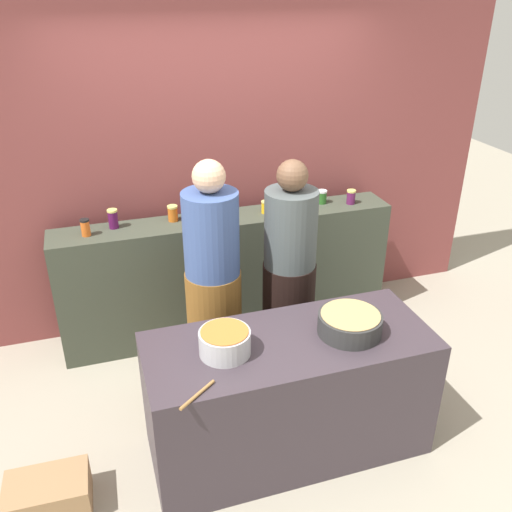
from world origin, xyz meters
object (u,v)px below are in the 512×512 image
at_px(preserve_jar_7, 300,197).
at_px(cooking_pot_center, 350,324).
at_px(cooking_pot_left, 225,342).
at_px(wooden_spoon, 197,395).
at_px(bread_crate, 48,496).
at_px(cook_with_tongs, 214,293).
at_px(preserve_jar_0, 85,227).
at_px(preserve_jar_2, 173,213).
at_px(preserve_jar_3, 187,212).
at_px(preserve_jar_6, 288,202).
at_px(preserve_jar_9, 351,197).
at_px(preserve_jar_8, 322,197).
at_px(preserve_jar_1, 113,219).
at_px(preserve_jar_5, 266,207).
at_px(preserve_jar_4, 221,210).
at_px(cook_in_cap, 289,283).

height_order(preserve_jar_7, cooking_pot_center, preserve_jar_7).
height_order(cooking_pot_left, wooden_spoon, cooking_pot_left).
distance_m(preserve_jar_7, cooking_pot_left, 1.79).
bearing_deg(bread_crate, cook_with_tongs, 34.06).
relative_size(preserve_jar_0, preserve_jar_2, 1.03).
relative_size(preserve_jar_2, preserve_jar_3, 0.95).
bearing_deg(preserve_jar_3, cooking_pot_center, -65.88).
xyz_separation_m(cook_with_tongs, bread_crate, (-1.16, -0.79, -0.66)).
xyz_separation_m(preserve_jar_6, preserve_jar_9, (0.53, -0.06, 0.00)).
bearing_deg(preserve_jar_8, preserve_jar_7, 178.94).
distance_m(preserve_jar_2, preserve_jar_6, 0.93).
bearing_deg(preserve_jar_8, preserve_jar_6, -175.90).
bearing_deg(cooking_pot_center, preserve_jar_1, 129.15).
bearing_deg(preserve_jar_9, preserve_jar_8, 159.61).
bearing_deg(preserve_jar_5, preserve_jar_8, 6.33).
bearing_deg(preserve_jar_3, cooking_pot_left, -93.34).
xyz_separation_m(preserve_jar_1, wooden_spoon, (0.24, -1.77, -0.27)).
distance_m(preserve_jar_0, preserve_jar_4, 1.01).
distance_m(preserve_jar_9, wooden_spoon, 2.38).
bearing_deg(preserve_jar_9, preserve_jar_0, 179.77).
xyz_separation_m(preserve_jar_0, preserve_jar_8, (1.89, 0.07, -0.01)).
xyz_separation_m(preserve_jar_2, cook_in_cap, (0.69, -0.71, -0.34)).
distance_m(preserve_jar_4, cooking_pot_center, 1.51).
bearing_deg(cook_in_cap, cooking_pot_left, -131.70).
bearing_deg(cooking_pot_center, preserve_jar_0, 135.10).
bearing_deg(cook_with_tongs, preserve_jar_0, 140.08).
bearing_deg(bread_crate, preserve_jar_7, 36.11).
relative_size(preserve_jar_1, cooking_pot_left, 0.50).
distance_m(wooden_spoon, bread_crate, 1.12).
xyz_separation_m(preserve_jar_8, cooking_pot_center, (-0.47, -1.49, -0.20)).
relative_size(preserve_jar_5, cook_with_tongs, 0.06).
distance_m(preserve_jar_7, preserve_jar_8, 0.19).
distance_m(preserve_jar_5, cook_in_cap, 0.73).
relative_size(preserve_jar_4, cook_with_tongs, 0.07).
bearing_deg(preserve_jar_4, cook_in_cap, -63.47).
distance_m(preserve_jar_6, cooking_pot_left, 1.71).
distance_m(preserve_jar_2, preserve_jar_5, 0.73).
bearing_deg(preserve_jar_0, preserve_jar_5, 0.74).
relative_size(preserve_jar_7, cooking_pot_center, 0.39).
relative_size(preserve_jar_4, cooking_pot_center, 0.33).
bearing_deg(preserve_jar_9, preserve_jar_7, 168.30).
bearing_deg(preserve_jar_7, cook_in_cap, -116.57).
bearing_deg(cook_with_tongs, preserve_jar_4, 70.96).
bearing_deg(cook_in_cap, preserve_jar_2, 134.24).
xyz_separation_m(wooden_spoon, cook_in_cap, (0.89, 1.06, -0.08)).
distance_m(preserve_jar_8, cooking_pot_left, 1.91).
bearing_deg(bread_crate, cooking_pot_left, 3.03).
xyz_separation_m(preserve_jar_2, preserve_jar_6, (0.93, -0.03, -0.01)).
height_order(preserve_jar_9, wooden_spoon, preserve_jar_9).
relative_size(preserve_jar_3, cooking_pot_left, 0.45).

